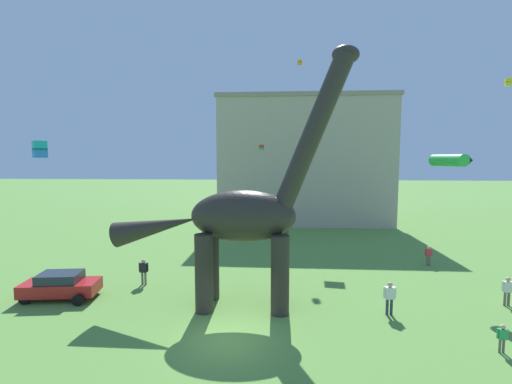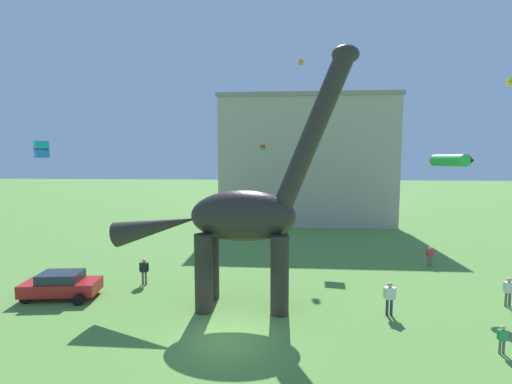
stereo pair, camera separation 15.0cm
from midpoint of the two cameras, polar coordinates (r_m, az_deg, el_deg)
ground_plane at (r=17.45m, az=-4.96°, el=-22.55°), size 240.00×240.00×0.00m
dinosaur_sculpture at (r=19.25m, az=-2.50°, el=-3.90°), size 13.39×2.84×13.99m
parked_sedan_left at (r=24.17m, az=-29.28°, el=-13.05°), size 4.40×2.32×1.55m
person_watching_child at (r=19.02m, az=34.86°, el=-18.58°), size 0.46×0.20×1.24m
person_far_spectator at (r=30.27m, az=26.05°, el=-9.00°), size 0.57×0.25×1.52m
person_photographer at (r=24.48m, az=-17.92°, el=-11.82°), size 0.64×0.28×1.70m
person_near_flyer at (r=20.36m, az=20.64°, el=-15.35°), size 0.66×0.29×1.78m
person_strolling_adult at (r=24.55m, az=35.47°, el=-12.62°), size 0.62×0.27×1.64m
kite_far_left at (r=25.99m, az=29.11°, el=4.51°), size 2.66×2.88×0.81m
kite_apex at (r=33.54m, az=9.86°, el=10.29°), size 1.43×1.13×0.31m
kite_near_low at (r=34.38m, az=-31.74°, el=5.91°), size 1.37×1.37×1.39m
kite_far_right at (r=36.52m, az=35.59°, el=14.28°), size 0.53×0.53×0.60m
kite_trailing at (r=37.95m, az=0.79°, el=7.24°), size 0.50×0.50×0.58m
kite_drifting at (r=38.63m, az=6.97°, el=20.13°), size 0.47×0.47×0.52m
background_building_block at (r=47.69m, az=7.51°, el=5.09°), size 21.55×12.79×15.84m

